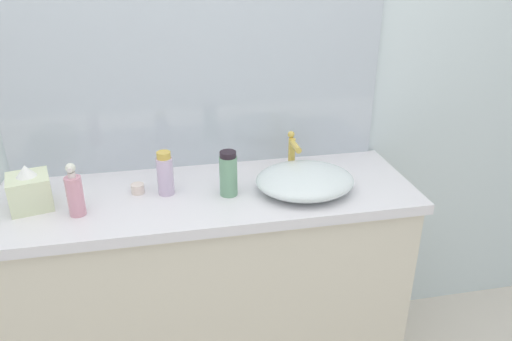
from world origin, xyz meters
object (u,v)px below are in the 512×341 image
(sink_basin, at_px, (305,180))
(perfume_bottle, at_px, (165,174))
(soap_dispenser, at_px, (75,193))
(tissue_box, at_px, (29,190))
(candle_jar, at_px, (138,189))
(lotion_bottle, at_px, (228,174))

(sink_basin, distance_m, perfume_bottle, 0.51)
(soap_dispenser, bearing_deg, tissue_box, 152.18)
(perfume_bottle, relative_size, candle_jar, 3.41)
(tissue_box, distance_m, candle_jar, 0.36)
(tissue_box, height_order, candle_jar, tissue_box)
(soap_dispenser, bearing_deg, lotion_bottle, 4.84)
(sink_basin, distance_m, tissue_box, 0.97)
(tissue_box, bearing_deg, perfume_bottle, 1.37)
(tissue_box, relative_size, candle_jar, 3.39)
(soap_dispenser, relative_size, lotion_bottle, 1.12)
(sink_basin, height_order, tissue_box, tissue_box)
(lotion_bottle, bearing_deg, candle_jar, 166.69)
(sink_basin, relative_size, soap_dispenser, 1.93)
(tissue_box, bearing_deg, candle_jar, 5.77)
(lotion_bottle, distance_m, candle_jar, 0.34)
(tissue_box, bearing_deg, sink_basin, -3.89)
(soap_dispenser, bearing_deg, candle_jar, 31.82)
(soap_dispenser, distance_m, tissue_box, 0.18)
(sink_basin, bearing_deg, soap_dispenser, -178.59)
(soap_dispenser, relative_size, perfume_bottle, 1.15)
(soap_dispenser, xyz_separation_m, lotion_bottle, (0.52, 0.04, 0.00))
(lotion_bottle, bearing_deg, soap_dispenser, -175.16)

